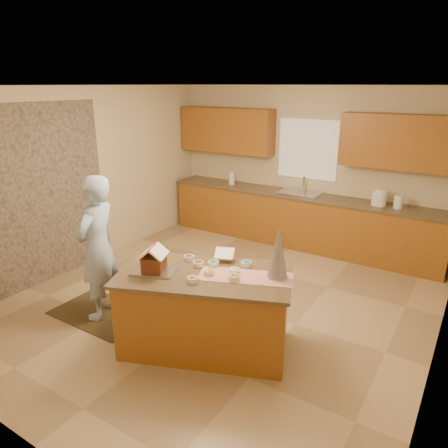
{
  "coord_description": "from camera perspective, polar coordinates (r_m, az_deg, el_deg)",
  "views": [
    {
      "loc": [
        2.64,
        -4.11,
        2.72
      ],
      "look_at": [
        -0.1,
        0.2,
        1.0
      ],
      "focal_mm": 33.53,
      "sensor_mm": 36.0,
      "label": 1
    }
  ],
  "objects": [
    {
      "name": "ceiling",
      "position": [
        4.89,
        -0.28,
        18.37
      ],
      "size": [
        5.5,
        5.5,
        0.0
      ],
      "primitive_type": "plane",
      "color": "silver",
      "rests_on": "floor"
    },
    {
      "name": "table_runner",
      "position": [
        4.25,
        2.96,
        -7.17
      ],
      "size": [
        1.01,
        0.67,
        0.01
      ],
      "primitive_type": "cube",
      "rotation": [
        0.0,
        0.0,
        0.38
      ],
      "color": "red",
      "rests_on": "island_top"
    },
    {
      "name": "sink",
      "position": [
        7.31,
        10.21,
        3.8
      ],
      "size": [
        0.7,
        0.45,
        0.12
      ],
      "primitive_type": "cube",
      "color": "silver",
      "rests_on": "back_counter_top"
    },
    {
      "name": "back_counter_base",
      "position": [
        7.43,
        10.01,
        0.45
      ],
      "size": [
        4.8,
        0.6,
        0.88
      ],
      "primitive_type": "cube",
      "color": "#9C5920",
      "rests_on": "floor"
    },
    {
      "name": "wall_back",
      "position": [
        7.48,
        11.3,
        7.7
      ],
      "size": [
        5.5,
        5.5,
        0.0
      ],
      "primitive_type": "plane",
      "color": "beige",
      "rests_on": "floor"
    },
    {
      "name": "canister_b",
      "position": [
        6.9,
        20.58,
        3.38
      ],
      "size": [
        0.18,
        0.18,
        0.26
      ],
      "primitive_type": "cylinder",
      "color": "white",
      "rests_on": "back_counter_top"
    },
    {
      "name": "cookbook",
      "position": [
        4.58,
        0.05,
        -4.04
      ],
      "size": [
        0.25,
        0.23,
        0.09
      ],
      "primitive_type": "cube",
      "rotation": [
        -1.13,
        0.0,
        0.38
      ],
      "color": "white",
      "rests_on": "island_top"
    },
    {
      "name": "island_top",
      "position": [
        4.33,
        -2.68,
        -6.98
      ],
      "size": [
        2.0,
        1.53,
        0.04
      ],
      "primitive_type": "cube",
      "rotation": [
        0.0,
        0.0,
        0.38
      ],
      "color": "brown",
      "rests_on": "island_base"
    },
    {
      "name": "faucet",
      "position": [
        7.43,
        10.82,
        5.36
      ],
      "size": [
        0.03,
        0.03,
        0.28
      ],
      "primitive_type": "cylinder",
      "color": "silver",
      "rests_on": "back_counter_top"
    },
    {
      "name": "gingerbread_house",
      "position": [
        4.37,
        -9.54,
        -4.94
      ],
      "size": [
        0.34,
        0.34,
        0.27
      ],
      "color": "#5A2F17",
      "rests_on": "baking_tray"
    },
    {
      "name": "upper_cabinet_right",
      "position": [
        6.82,
        23.39,
        10.21
      ],
      "size": [
        1.85,
        0.35,
        0.8
      ],
      "primitive_type": "cube",
      "color": "#9E6F21",
      "rests_on": "wall_back"
    },
    {
      "name": "candy_bowls",
      "position": [
        4.37,
        -1.3,
        -6.09
      ],
      "size": [
        0.79,
        0.72,
        0.05
      ],
      "color": "white",
      "rests_on": "island_top"
    },
    {
      "name": "floor",
      "position": [
        5.59,
        -0.24,
        -10.49
      ],
      "size": [
        5.5,
        5.5,
        0.0
      ],
      "primitive_type": "plane",
      "color": "tan",
      "rests_on": "ground"
    },
    {
      "name": "stone_accent",
      "position": [
        6.27,
        -23.98,
        3.43
      ],
      "size": [
        0.0,
        2.5,
        2.5
      ],
      "primitive_type": "plane",
      "rotation": [
        1.57,
        0.0,
        1.57
      ],
      "color": "gray",
      "rests_on": "wall_left"
    },
    {
      "name": "wall_front",
      "position": [
        3.27,
        -27.58,
        -8.44
      ],
      "size": [
        5.5,
        5.5,
        0.0
      ],
      "primitive_type": "plane",
      "color": "beige",
      "rests_on": "floor"
    },
    {
      "name": "upper_cabinet_left",
      "position": [
        7.93,
        0.36,
        12.67
      ],
      "size": [
        1.85,
        0.35,
        0.8
      ],
      "primitive_type": "cube",
      "color": "#9E6F21",
      "rests_on": "wall_back"
    },
    {
      "name": "paper_towel",
      "position": [
        7.87,
        1.07,
        6.27
      ],
      "size": [
        0.11,
        0.11,
        0.24
      ],
      "primitive_type": "cylinder",
      "color": "white",
      "rests_on": "back_counter_top"
    },
    {
      "name": "boy",
      "position": [
        5.13,
        -16.83,
        -3.19
      ],
      "size": [
        0.55,
        0.71,
        1.74
      ],
      "primitive_type": "imported",
      "rotation": [
        0.0,
        0.0,
        -1.35
      ],
      "color": "#A5C2EB",
      "rests_on": "rug"
    },
    {
      "name": "canister_c",
      "position": [
        6.86,
        22.71,
        2.78
      ],
      "size": [
        0.14,
        0.14,
        0.2
      ],
      "primitive_type": "cylinder",
      "color": "white",
      "rests_on": "back_counter_top"
    },
    {
      "name": "rug",
      "position": [
        5.54,
        -16.32,
        -11.54
      ],
      "size": [
        1.18,
        0.77,
        0.01
      ],
      "primitive_type": "cube",
      "color": "black",
      "rests_on": "floor"
    },
    {
      "name": "wall_left",
      "position": [
        6.72,
        -18.59,
        5.88
      ],
      "size": [
        5.5,
        5.5,
        0.0
      ],
      "primitive_type": "plane",
      "color": "beige",
      "rests_on": "floor"
    },
    {
      "name": "baking_tray",
      "position": [
        4.41,
        -9.46,
        -6.26
      ],
      "size": [
        0.52,
        0.46,
        0.02
      ],
      "primitive_type": "cube",
      "rotation": [
        0.0,
        0.0,
        0.38
      ],
      "color": "silver",
      "rests_on": "island_top"
    },
    {
      "name": "island_base",
      "position": [
        4.53,
        -2.6,
        -11.95
      ],
      "size": [
        1.9,
        1.43,
        0.83
      ],
      "primitive_type": "cube",
      "rotation": [
        0.0,
        0.0,
        0.38
      ],
      "color": "#9C5920",
      "rests_on": "floor"
    },
    {
      "name": "back_counter_top",
      "position": [
        7.3,
        10.21,
        3.88
      ],
      "size": [
        4.85,
        0.63,
        0.04
      ],
      "primitive_type": "cube",
      "color": "brown",
      "rests_on": "back_counter_base"
    },
    {
      "name": "canister_a",
      "position": [
        6.91,
        20.13,
        3.29
      ],
      "size": [
        0.16,
        0.16,
        0.22
      ],
      "primitive_type": "cylinder",
      "color": "white",
      "rests_on": "back_counter_top"
    },
    {
      "name": "tinsel_tree",
      "position": [
        4.16,
        7.37,
        -3.99
      ],
      "size": [
        0.27,
        0.27,
        0.52
      ],
      "primitive_type": "cone",
      "rotation": [
        0.0,
        0.0,
        0.38
      ],
      "color": "#B8B9C5",
      "rests_on": "island_top"
    },
    {
      "name": "window_curtain",
      "position": [
        7.4,
        11.36,
        9.94
      ],
      "size": [
        1.05,
        0.03,
        1.0
      ],
      "primitive_type": "cube",
      "color": "white",
      "rests_on": "wall_back"
    }
  ]
}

